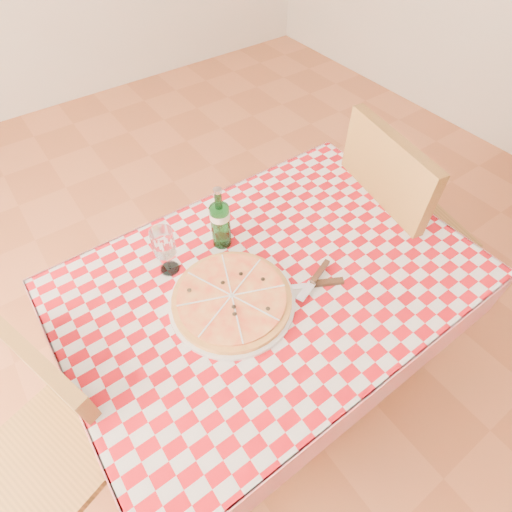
% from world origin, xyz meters
% --- Properties ---
extents(dining_table, '(1.20, 0.80, 0.75)m').
position_xyz_m(dining_table, '(0.00, 0.00, 0.66)').
color(dining_table, brown).
rests_on(dining_table, ground).
extents(tablecloth, '(1.30, 0.90, 0.01)m').
position_xyz_m(tablecloth, '(0.00, 0.00, 0.75)').
color(tablecloth, '#9B0911').
rests_on(tablecloth, dining_table).
extents(chair_near, '(0.54, 0.54, 1.02)m').
position_xyz_m(chair_near, '(0.67, 0.05, 0.58)').
color(chair_near, brown).
rests_on(chair_near, ground).
extents(chair_far, '(0.49, 0.49, 0.87)m').
position_xyz_m(chair_far, '(-0.77, 0.06, 0.50)').
color(chair_far, brown).
rests_on(chair_far, ground).
extents(pizza_plate, '(0.50, 0.50, 0.05)m').
position_xyz_m(pizza_plate, '(-0.16, -0.01, 0.78)').
color(pizza_plate, '#C58D41').
rests_on(pizza_plate, tablecloth).
extents(water_bottle, '(0.08, 0.08, 0.24)m').
position_xyz_m(water_bottle, '(-0.05, 0.22, 0.88)').
color(water_bottle, '#175F23').
rests_on(water_bottle, tablecloth).
extents(wine_glass, '(0.09, 0.09, 0.17)m').
position_xyz_m(wine_glass, '(-0.25, 0.22, 0.85)').
color(wine_glass, white).
rests_on(wine_glass, tablecloth).
extents(cutlery, '(0.25, 0.21, 0.03)m').
position_xyz_m(cutlery, '(0.08, -0.10, 0.77)').
color(cutlery, silver).
rests_on(cutlery, tablecloth).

